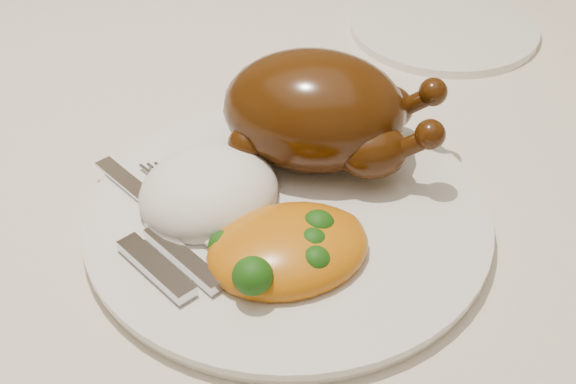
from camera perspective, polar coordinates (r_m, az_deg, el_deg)
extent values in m
cylinder|color=brown|center=(1.48, 16.50, 3.70)|extent=(0.07, 0.07, 0.72)
cube|color=brown|center=(0.78, -14.59, 3.23)|extent=(1.60, 0.90, 0.04)
cube|color=beige|center=(0.77, -14.88, 4.67)|extent=(1.72, 1.02, 0.01)
cylinder|color=silver|center=(0.62, 0.00, -1.89)|extent=(0.40, 0.40, 0.01)
cylinder|color=silver|center=(0.91, 11.02, 11.45)|extent=(0.26, 0.26, 0.01)
ellipsoid|color=#3F1F06|center=(0.65, 1.87, 5.83)|extent=(0.18, 0.16, 0.10)
ellipsoid|color=#3F1F06|center=(0.63, 1.08, 7.08)|extent=(0.09, 0.08, 0.04)
ellipsoid|color=#3F1F06|center=(0.63, 6.13, 2.85)|extent=(0.06, 0.04, 0.04)
sphere|color=#3F1F06|center=(0.62, 10.08, 4.05)|extent=(0.02, 0.02, 0.02)
ellipsoid|color=#3F1F06|center=(0.68, 6.60, 5.85)|extent=(0.06, 0.04, 0.04)
sphere|color=#3F1F06|center=(0.67, 10.28, 7.01)|extent=(0.02, 0.02, 0.02)
sphere|color=#3F1F06|center=(0.64, -2.97, 3.42)|extent=(0.03, 0.03, 0.03)
sphere|color=#3F1F06|center=(0.70, -1.74, 6.74)|extent=(0.03, 0.03, 0.03)
ellipsoid|color=white|center=(0.62, -5.64, -0.06)|extent=(0.14, 0.14, 0.06)
ellipsoid|color=orange|center=(0.58, 0.01, -4.13)|extent=(0.13, 0.11, 0.04)
ellipsoid|color=orange|center=(0.59, 2.81, -2.97)|extent=(0.05, 0.05, 0.03)
ellipsoid|color=#103A09|center=(0.57, 1.74, -3.77)|extent=(0.02, 0.02, 0.03)
ellipsoid|color=#103A09|center=(0.58, 2.15, -2.49)|extent=(0.03, 0.03, 0.02)
ellipsoid|color=#103A09|center=(0.58, -4.50, -3.82)|extent=(0.02, 0.02, 0.02)
ellipsoid|color=#103A09|center=(0.54, -2.53, -5.98)|extent=(0.03, 0.03, 0.03)
ellipsoid|color=#103A09|center=(0.56, 1.94, -4.90)|extent=(0.02, 0.02, 0.02)
ellipsoid|color=#103A09|center=(0.58, 2.03, -3.14)|extent=(0.03, 0.03, 0.02)
ellipsoid|color=#103A09|center=(0.58, -0.95, -3.49)|extent=(0.03, 0.03, 0.02)
cube|color=silver|center=(0.64, -10.22, -0.21)|extent=(0.07, 0.11, 0.00)
cube|color=silver|center=(0.57, -9.36, -5.36)|extent=(0.05, 0.07, 0.01)
cube|color=silver|center=(0.58, -7.43, -4.71)|extent=(0.05, 0.08, 0.01)
cube|color=silver|center=(0.64, -8.44, 0.13)|extent=(0.05, 0.08, 0.00)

